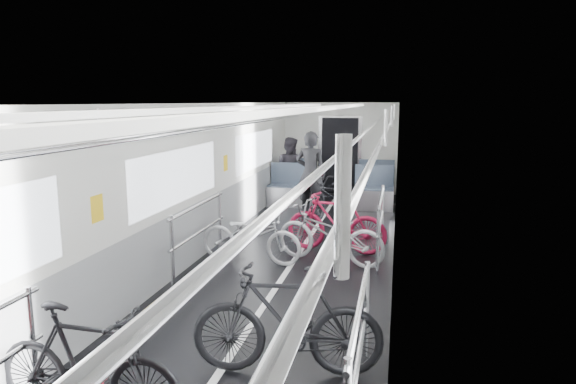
% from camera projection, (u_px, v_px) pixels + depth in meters
% --- Properties ---
extents(car_shell, '(3.02, 14.01, 2.41)m').
position_uv_depth(car_shell, '(305.00, 180.00, 8.60)').
color(car_shell, black).
rests_on(car_shell, ground).
extents(bike_left_mid, '(1.59, 0.51, 0.94)m').
position_uv_depth(bike_left_mid, '(87.00, 365.00, 3.86)').
color(bike_left_mid, black).
rests_on(bike_left_mid, floor).
extents(bike_left_far, '(1.65, 0.72, 0.84)m').
position_uv_depth(bike_left_far, '(251.00, 236.00, 7.77)').
color(bike_left_far, '#BABBBF').
rests_on(bike_left_far, floor).
extents(bike_right_near, '(1.76, 0.69, 1.03)m').
position_uv_depth(bike_right_near, '(287.00, 320.00, 4.55)').
color(bike_right_near, black).
rests_on(bike_right_near, floor).
extents(bike_right_mid, '(1.84, 1.07, 0.92)m').
position_uv_depth(bike_right_mid, '(330.00, 234.00, 7.73)').
color(bike_right_mid, '#AFAFB4').
rests_on(bike_right_mid, floor).
extents(bike_right_far, '(1.71, 0.71, 1.00)m').
position_uv_depth(bike_right_far, '(336.00, 222.00, 8.30)').
color(bike_right_far, '#A41436').
rests_on(bike_right_far, floor).
extents(bike_aisle, '(1.23, 1.96, 0.97)m').
position_uv_depth(bike_aisle, '(332.00, 194.00, 10.84)').
color(bike_aisle, black).
rests_on(bike_aisle, floor).
extents(person_standing, '(0.72, 0.53, 1.81)m').
position_uv_depth(person_standing, '(311.00, 174.00, 10.96)').
color(person_standing, black).
rests_on(person_standing, floor).
extents(person_seated, '(0.91, 0.80, 1.57)m').
position_uv_depth(person_seated, '(290.00, 170.00, 12.51)').
color(person_seated, '#2A272E').
rests_on(person_seated, floor).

